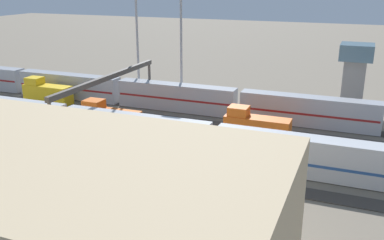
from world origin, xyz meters
TOP-DOWN VIEW (x-y plane):
  - ground_plane at (0.00, 0.00)m, footprint 400.00×400.00m
  - track_bed_0 at (0.00, -12.50)m, footprint 140.00×2.80m
  - track_bed_1 at (0.00, -7.50)m, footprint 140.00×2.80m
  - track_bed_2 at (0.00, -2.50)m, footprint 140.00×2.80m
  - track_bed_3 at (0.00, 2.50)m, footprint 140.00×2.80m
  - track_bed_4 at (0.00, 7.50)m, footprint 140.00×2.80m
  - track_bed_5 at (0.00, 12.50)m, footprint 140.00×2.80m
  - train_on_track_2 at (-16.46, -2.50)m, footprint 10.00×3.00m
  - train_on_track_3 at (6.37, 2.50)m, footprint 10.00×3.00m
  - train_on_track_4 at (11.11, 7.50)m, footprint 95.60×3.06m
  - train_on_track_1 at (27.03, -7.50)m, footprint 10.00×3.00m
  - train_on_track_0 at (1.14, -12.50)m, footprint 119.80×3.06m
  - light_mast_2 at (1.48, -15.86)m, footprint 2.80×0.70m
  - signal_gantry at (7.73, 0.00)m, footprint 0.70×30.00m
  - control_tower at (-29.37, -27.37)m, footprint 6.00×6.00m

SIDE VIEW (x-z plane):
  - ground_plane at x=0.00m, z-range 0.00..0.00m
  - track_bed_0 at x=0.00m, z-range 0.00..0.12m
  - track_bed_1 at x=0.00m, z-range 0.00..0.12m
  - track_bed_2 at x=0.00m, z-range 0.00..0.12m
  - track_bed_3 at x=0.00m, z-range 0.00..0.12m
  - track_bed_4 at x=0.00m, z-range 0.00..0.12m
  - track_bed_5 at x=0.00m, z-range 0.00..0.12m
  - train_on_track_2 at x=-16.46m, z-range -0.34..4.66m
  - train_on_track_3 at x=6.37m, z-range -0.34..4.66m
  - train_on_track_1 at x=27.03m, z-range -0.34..4.66m
  - train_on_track_4 at x=11.11m, z-range 0.09..5.09m
  - train_on_track_0 at x=1.14m, z-range 0.11..5.11m
  - control_tower at x=-29.37m, z-range 1.08..13.28m
  - signal_gantry at x=7.73m, z-range 3.15..11.95m
  - light_mast_2 at x=1.48m, z-range 3.63..28.67m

